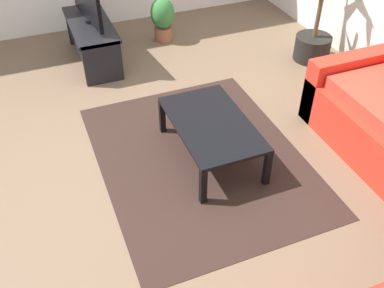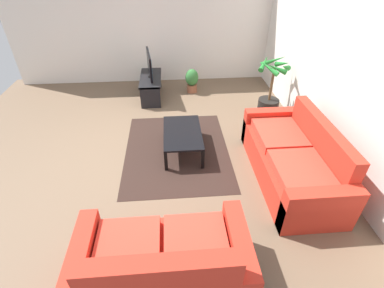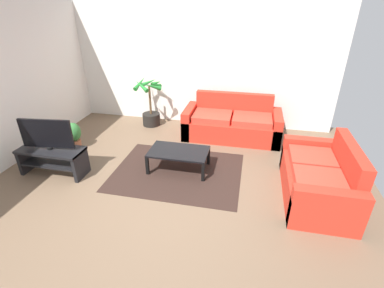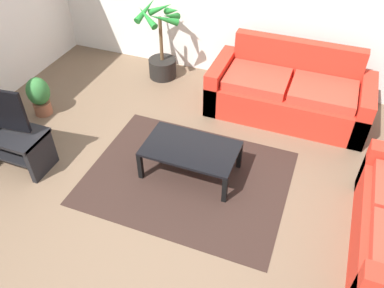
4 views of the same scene
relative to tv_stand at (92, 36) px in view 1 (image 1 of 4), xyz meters
name	(u,v)px [view 1 (image 1 of 4)]	position (x,y,z in m)	size (l,w,h in m)	color
ground_plane	(127,174)	(2.03, -0.17, -0.31)	(6.60, 6.60, 0.00)	brown
tv_stand	(92,36)	(0.00, 0.00, 0.00)	(1.10, 0.45, 0.47)	black
coffee_table	(211,126)	(2.07, 0.58, 0.02)	(1.02, 0.61, 0.37)	black
area_rug	(200,158)	(2.07, 0.48, -0.30)	(2.20, 1.70, 0.01)	black
potted_palm	(317,25)	(0.91, 2.38, 0.12)	(0.65, 0.65, 1.13)	black
potted_plant_small	(163,18)	(-0.20, 0.92, -0.01)	(0.30, 0.30, 0.54)	brown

